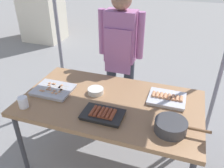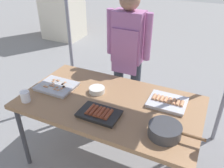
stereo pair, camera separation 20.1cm
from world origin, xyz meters
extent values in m
plane|color=slate|center=(0.00, 0.00, 0.00)|extent=(18.00, 18.00, 0.00)
cube|color=#9E724C|center=(0.00, 0.00, 0.73)|extent=(1.60, 0.90, 0.04)
cylinder|color=#3F3F44|center=(-0.74, -0.39, 0.35)|extent=(0.04, 0.04, 0.71)
cylinder|color=#3F3F44|center=(-0.74, 0.39, 0.35)|extent=(0.04, 0.04, 0.71)
cylinder|color=#3F3F44|center=(0.74, 0.39, 0.35)|extent=(0.04, 0.04, 0.71)
cylinder|color=gray|center=(-0.95, 0.80, 1.10)|extent=(0.04, 0.04, 2.21)
cube|color=black|center=(0.01, -0.22, 0.76)|extent=(0.32, 0.20, 0.02)
cube|color=black|center=(0.01, -0.22, 0.78)|extent=(0.34, 0.22, 0.01)
cylinder|color=brown|center=(-0.07, -0.22, 0.79)|extent=(0.03, 0.13, 0.03)
cylinder|color=brown|center=(-0.04, -0.22, 0.79)|extent=(0.03, 0.13, 0.03)
cylinder|color=brown|center=(0.00, -0.22, 0.79)|extent=(0.03, 0.13, 0.03)
cylinder|color=brown|center=(0.03, -0.22, 0.79)|extent=(0.03, 0.13, 0.03)
cylinder|color=brown|center=(0.06, -0.22, 0.79)|extent=(0.03, 0.13, 0.03)
cylinder|color=brown|center=(0.10, -0.22, 0.79)|extent=(0.03, 0.13, 0.03)
cube|color=#ADADB2|center=(-0.56, -0.02, 0.76)|extent=(0.35, 0.28, 0.02)
cube|color=#ADADB2|center=(-0.56, -0.02, 0.78)|extent=(0.36, 0.29, 0.01)
cylinder|color=tan|center=(-0.56, -0.09, 0.78)|extent=(0.25, 0.01, 0.01)
cube|color=tan|center=(-0.49, -0.09, 0.78)|extent=(0.02, 0.02, 0.02)
cube|color=tan|center=(-0.65, -0.09, 0.78)|extent=(0.02, 0.02, 0.02)
cube|color=tan|center=(-0.63, -0.09, 0.78)|extent=(0.02, 0.02, 0.02)
cube|color=tan|center=(-0.53, -0.09, 0.78)|extent=(0.02, 0.02, 0.02)
cylinder|color=tan|center=(-0.56, -0.05, 0.78)|extent=(0.25, 0.01, 0.01)
cube|color=tan|center=(-0.58, -0.05, 0.78)|extent=(0.02, 0.02, 0.02)
cube|color=tan|center=(-0.60, -0.05, 0.78)|extent=(0.02, 0.02, 0.02)
cube|color=tan|center=(-0.53, -0.05, 0.78)|extent=(0.02, 0.02, 0.02)
cube|color=tan|center=(-0.48, -0.05, 0.78)|extent=(0.02, 0.02, 0.02)
cylinder|color=tan|center=(-0.56, -0.02, 0.78)|extent=(0.25, 0.01, 0.01)
cube|color=tan|center=(-0.48, -0.02, 0.78)|extent=(0.02, 0.02, 0.02)
cube|color=tan|center=(-0.60, -0.02, 0.78)|extent=(0.02, 0.02, 0.02)
cube|color=tan|center=(-0.48, -0.02, 0.78)|extent=(0.02, 0.02, 0.02)
cylinder|color=tan|center=(-0.56, 0.02, 0.78)|extent=(0.25, 0.01, 0.01)
cube|color=tan|center=(-0.52, 0.02, 0.78)|extent=(0.02, 0.02, 0.02)
cube|color=tan|center=(-0.63, 0.02, 0.78)|extent=(0.02, 0.02, 0.02)
cube|color=tan|center=(-0.51, 0.02, 0.78)|extent=(0.02, 0.02, 0.02)
cylinder|color=tan|center=(-0.56, 0.06, 0.78)|extent=(0.25, 0.01, 0.01)
cube|color=tan|center=(-0.65, 0.06, 0.78)|extent=(0.02, 0.02, 0.02)
cube|color=tan|center=(-0.61, 0.06, 0.78)|extent=(0.02, 0.02, 0.02)
cube|color=tan|center=(-0.59, 0.06, 0.78)|extent=(0.02, 0.02, 0.02)
cube|color=tan|center=(-0.51, 0.06, 0.78)|extent=(0.02, 0.02, 0.02)
cube|color=silver|center=(0.47, 0.18, 0.76)|extent=(0.31, 0.26, 0.02)
cube|color=silver|center=(0.47, 0.18, 0.78)|extent=(0.32, 0.27, 0.01)
cylinder|color=tan|center=(0.35, 0.18, 0.79)|extent=(0.03, 0.08, 0.03)
cylinder|color=tan|center=(0.39, 0.18, 0.79)|extent=(0.03, 0.08, 0.03)
cylinder|color=tan|center=(0.42, 0.18, 0.79)|extent=(0.03, 0.08, 0.03)
cylinder|color=tan|center=(0.46, 0.18, 0.79)|extent=(0.03, 0.08, 0.03)
cylinder|color=tan|center=(0.49, 0.18, 0.79)|extent=(0.03, 0.08, 0.03)
cylinder|color=tan|center=(0.53, 0.18, 0.79)|extent=(0.03, 0.08, 0.03)
cylinder|color=tan|center=(0.56, 0.18, 0.79)|extent=(0.03, 0.08, 0.03)
cylinder|color=tan|center=(0.59, 0.18, 0.79)|extent=(0.03, 0.08, 0.03)
cylinder|color=#38383A|center=(0.55, -0.22, 0.80)|extent=(0.24, 0.24, 0.09)
cylinder|color=brown|center=(0.75, -0.22, 0.81)|extent=(0.16, 0.02, 0.02)
cylinder|color=#386B33|center=(0.55, -0.22, 0.83)|extent=(0.22, 0.22, 0.01)
cylinder|color=silver|center=(-0.17, 0.08, 0.77)|extent=(0.15, 0.15, 0.05)
cylinder|color=white|center=(-0.67, -0.32, 0.80)|extent=(0.08, 0.08, 0.10)
cylinder|color=#333842|center=(-0.25, 0.77, 0.40)|extent=(0.12, 0.12, 0.80)
cylinder|color=#333842|center=(-0.03, 0.77, 0.40)|extent=(0.12, 0.12, 0.80)
cube|color=#B26B9E|center=(-0.14, 0.77, 1.08)|extent=(0.34, 0.20, 0.57)
cube|color=#B26B9E|center=(-0.14, 0.66, 0.94)|extent=(0.30, 0.02, 0.51)
cylinder|color=#B26B9E|center=(-0.36, 0.77, 1.11)|extent=(0.08, 0.08, 0.51)
cylinder|color=#B26B9E|center=(0.08, 0.77, 1.11)|extent=(0.08, 0.08, 0.51)
camera|label=1|loc=(0.55, -1.59, 1.92)|focal=37.01mm
camera|label=2|loc=(0.74, -1.52, 1.92)|focal=37.01mm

